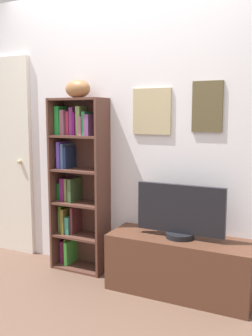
# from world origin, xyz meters

# --- Properties ---
(ground) EXTENTS (5.20, 5.20, 0.04)m
(ground) POSITION_xyz_m (0.00, 0.00, -0.02)
(ground) COLOR brown
(back_wall) EXTENTS (4.80, 0.08, 2.47)m
(back_wall) POSITION_xyz_m (0.00, 1.13, 1.24)
(back_wall) COLOR silver
(back_wall) RESTS_ON ground
(bookshelf) EXTENTS (0.50, 0.25, 1.54)m
(bookshelf) POSITION_xyz_m (-0.44, 1.00, 0.81)
(bookshelf) COLOR #553228
(bookshelf) RESTS_ON ground
(football) EXTENTS (0.28, 0.20, 0.16)m
(football) POSITION_xyz_m (-0.40, 0.97, 1.62)
(football) COLOR #93613A
(football) RESTS_ON bookshelf
(tv_stand) EXTENTS (1.12, 0.40, 0.45)m
(tv_stand) POSITION_xyz_m (0.57, 0.90, 0.23)
(tv_stand) COLOR #523021
(tv_stand) RESTS_ON ground
(television) EXTENTS (0.69, 0.22, 0.42)m
(television) POSITION_xyz_m (0.57, 0.90, 0.66)
(television) COLOR black
(television) RESTS_ON tv_stand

